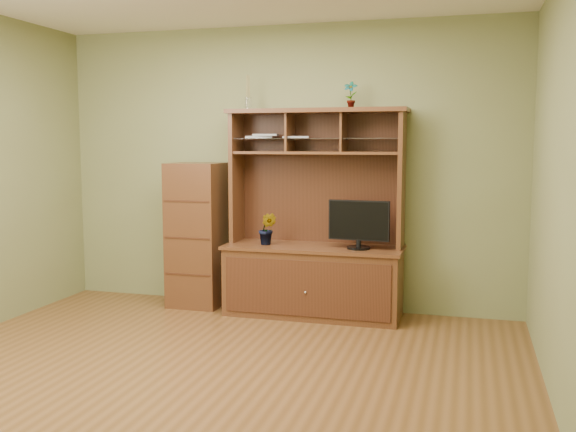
% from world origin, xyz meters
% --- Properties ---
extents(room, '(4.54, 4.04, 2.74)m').
position_xyz_m(room, '(0.00, 0.00, 1.35)').
color(room, brown).
rests_on(room, ground).
extents(media_hutch, '(1.66, 0.61, 1.90)m').
position_xyz_m(media_hutch, '(0.36, 1.73, 0.52)').
color(media_hutch, '#4E2A16').
rests_on(media_hutch, room).
extents(monitor, '(0.55, 0.21, 0.43)m').
position_xyz_m(monitor, '(0.79, 1.64, 0.88)').
color(monitor, black).
rests_on(monitor, media_hutch).
extents(orchid_plant, '(0.17, 0.13, 0.30)m').
position_xyz_m(orchid_plant, '(-0.06, 1.65, 0.80)').
color(orchid_plant, '#2C531C').
rests_on(orchid_plant, media_hutch).
extents(top_plant, '(0.14, 0.10, 0.24)m').
position_xyz_m(top_plant, '(0.67, 1.80, 2.02)').
color(top_plant, '#275C20').
rests_on(top_plant, media_hutch).
extents(reed_diffuser, '(0.06, 0.06, 0.32)m').
position_xyz_m(reed_diffuser, '(-0.30, 1.80, 2.03)').
color(reed_diffuser, silver).
rests_on(reed_diffuser, media_hutch).
extents(magazines, '(0.64, 0.25, 0.04)m').
position_xyz_m(magazines, '(-0.06, 1.81, 1.65)').
color(magazines, '#AAAAAF').
rests_on(magazines, media_hutch).
extents(side_cabinet, '(0.50, 0.46, 1.40)m').
position_xyz_m(side_cabinet, '(-0.82, 1.76, 0.70)').
color(side_cabinet, '#4E2A16').
rests_on(side_cabinet, room).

